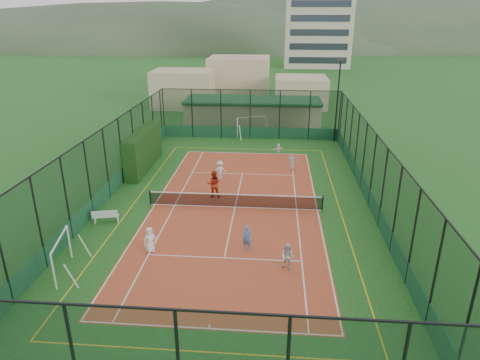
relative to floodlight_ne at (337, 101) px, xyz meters
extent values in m
plane|color=#204E1B|center=(-8.60, -16.60, -4.12)|extent=(300.00, 300.00, 0.00)
cube|color=#AF4327|center=(-8.60, -16.60, -4.12)|extent=(11.17, 23.97, 0.01)
cube|color=black|center=(-16.90, -9.40, -2.52)|extent=(1.10, 7.34, 3.21)
imported|color=white|center=(-12.69, -22.65, -3.39)|extent=(0.85, 0.81, 1.46)
imported|color=#477ACB|center=(-7.44, -22.00, -3.40)|extent=(0.58, 0.45, 1.43)
imported|color=silver|center=(-5.28, -23.79, -3.38)|extent=(0.87, 0.78, 1.46)
imported|color=silver|center=(-10.26, -11.58, -3.35)|extent=(1.14, 0.92, 1.53)
imported|color=white|center=(-4.57, -9.08, -3.36)|extent=(0.92, 0.45, 1.52)
imported|color=white|center=(-5.68, -5.19, -3.55)|extent=(1.08, 0.75, 1.12)
imported|color=#AB2812|center=(-10.26, -14.96, -3.13)|extent=(1.04, 0.85, 1.96)
sphere|color=#CCE033|center=(-8.05, -15.03, -4.08)|extent=(0.07, 0.07, 0.07)
sphere|color=#CCE033|center=(-7.37, -15.77, -4.08)|extent=(0.07, 0.07, 0.07)
sphere|color=#CCE033|center=(-6.45, -15.68, -4.08)|extent=(0.07, 0.07, 0.07)
sphere|color=#CCE033|center=(-6.85, -15.80, -4.08)|extent=(0.07, 0.07, 0.07)
sphere|color=#CCE033|center=(-11.54, -15.04, -4.08)|extent=(0.07, 0.07, 0.07)
camera|label=1|loc=(-6.17, -42.55, 8.10)|focal=32.00mm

